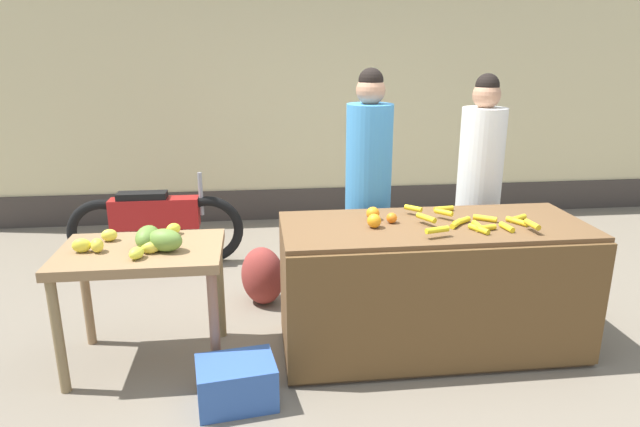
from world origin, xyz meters
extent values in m
plane|color=#756B5B|center=(0.00, 0.00, 0.00)|extent=(24.00, 24.00, 0.00)
cube|color=beige|center=(0.00, 3.15, 1.70)|extent=(8.80, 0.20, 3.39)
cube|color=#3F3833|center=(0.00, 3.04, 0.18)|extent=(8.80, 0.04, 0.36)
cube|color=brown|center=(0.44, 0.00, 0.44)|extent=(1.98, 0.79, 0.87)
cube|color=brown|center=(0.44, -0.41, 0.44)|extent=(1.98, 0.03, 0.81)
cube|color=olive|center=(-1.42, 0.00, 0.75)|extent=(0.99, 0.67, 0.06)
cylinder|color=olive|center=(-1.87, -0.28, 0.36)|extent=(0.06, 0.06, 0.72)
cylinder|color=#8A614E|center=(-0.98, -0.28, 0.36)|extent=(0.06, 0.06, 0.72)
cylinder|color=#94734F|center=(-1.87, 0.28, 0.36)|extent=(0.06, 0.06, 0.72)
cylinder|color=#867550|center=(-0.98, 0.28, 0.36)|extent=(0.06, 0.06, 0.72)
cylinder|color=gold|center=(0.61, -0.02, 0.89)|extent=(0.15, 0.12, 0.04)
cylinder|color=yellow|center=(0.84, -0.18, 0.89)|extent=(0.05, 0.13, 0.04)
cylinder|color=gold|center=(0.96, -0.07, 0.89)|extent=(0.11, 0.15, 0.04)
cylinder|color=yellow|center=(0.78, 0.02, 0.89)|extent=(0.14, 0.12, 0.04)
cylinder|color=gold|center=(0.66, -0.19, 0.89)|extent=(0.10, 0.15, 0.04)
cylinder|color=gold|center=(0.71, -0.17, 0.89)|extent=(0.14, 0.07, 0.04)
cylinder|color=yellow|center=(0.55, -0.07, 0.89)|extent=(0.12, 0.13, 0.04)
cylinder|color=gold|center=(1.00, -0.01, 0.89)|extent=(0.14, 0.10, 0.04)
cylinder|color=gold|center=(0.59, 0.27, 0.89)|extent=(0.14, 0.06, 0.04)
cylinder|color=gold|center=(0.68, -0.12, 0.89)|extent=(0.04, 0.13, 0.04)
cylinder|color=gold|center=(0.36, -0.27, 0.92)|extent=(0.15, 0.07, 0.04)
cylinder|color=gold|center=(0.98, -0.23, 0.92)|extent=(0.05, 0.14, 0.04)
cylinder|color=gold|center=(0.35, 0.20, 0.92)|extent=(0.11, 0.11, 0.04)
cylinder|color=gold|center=(0.37, -0.02, 0.92)|extent=(0.10, 0.15, 0.04)
cylinder|color=yellow|center=(0.52, 0.08, 0.92)|extent=(0.11, 0.11, 0.04)
sphere|color=orange|center=(0.06, 0.13, 0.92)|extent=(0.09, 0.09, 0.09)
sphere|color=orange|center=(0.16, 0.05, 0.91)|extent=(0.07, 0.07, 0.07)
sphere|color=orange|center=(0.03, -0.03, 0.92)|extent=(0.09, 0.09, 0.09)
ellipsoid|color=yellow|center=(-1.64, 0.16, 0.82)|extent=(0.11, 0.09, 0.08)
ellipsoid|color=#DADF3D|center=(-1.41, -0.18, 0.82)|extent=(0.11, 0.13, 0.07)
ellipsoid|color=yellow|center=(-1.75, -0.03, 0.83)|extent=(0.11, 0.07, 0.09)
ellipsoid|color=yellow|center=(-1.25, 0.25, 0.82)|extent=(0.12, 0.13, 0.08)
ellipsoid|color=yellow|center=(-1.66, -0.04, 0.83)|extent=(0.10, 0.11, 0.09)
ellipsoid|color=yellow|center=(-1.34, -0.09, 0.82)|extent=(0.12, 0.08, 0.08)
ellipsoid|color=olive|center=(-1.37, 0.00, 0.85)|extent=(0.16, 0.23, 0.14)
ellipsoid|color=olive|center=(-1.26, -0.07, 0.85)|extent=(0.25, 0.21, 0.14)
cylinder|color=#33333D|center=(0.13, 0.64, 0.36)|extent=(0.29, 0.29, 0.71)
cylinder|color=#3F8CCC|center=(0.13, 0.64, 1.14)|extent=(0.34, 0.34, 0.87)
sphere|color=tan|center=(0.13, 0.64, 1.67)|extent=(0.21, 0.21, 0.21)
sphere|color=black|center=(0.13, 0.64, 1.74)|extent=(0.18, 0.18, 0.18)
cylinder|color=#33333D|center=(1.03, 0.74, 0.34)|extent=(0.29, 0.29, 0.69)
cylinder|color=white|center=(1.03, 0.74, 1.11)|extent=(0.34, 0.34, 0.84)
sphere|color=tan|center=(1.03, 0.74, 1.63)|extent=(0.21, 0.21, 0.21)
sphere|color=black|center=(1.03, 0.74, 1.69)|extent=(0.18, 0.18, 0.18)
torus|color=black|center=(-1.16, 1.72, 0.33)|extent=(0.65, 0.09, 0.65)
torus|color=black|center=(-2.11, 1.72, 0.33)|extent=(0.65, 0.09, 0.65)
cube|color=#A51919|center=(-1.64, 1.72, 0.51)|extent=(0.80, 0.18, 0.28)
cube|color=black|center=(-1.74, 1.72, 0.67)|extent=(0.44, 0.16, 0.08)
cylinder|color=gray|center=(-1.21, 1.72, 0.68)|extent=(0.04, 0.04, 0.40)
cube|color=#3359A5|center=(-0.85, -0.51, 0.13)|extent=(0.48, 0.38, 0.26)
ellipsoid|color=maroon|center=(-0.68, 0.78, 0.23)|extent=(0.47, 0.46, 0.47)
camera|label=1|loc=(-0.70, -3.29, 1.97)|focal=31.08mm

